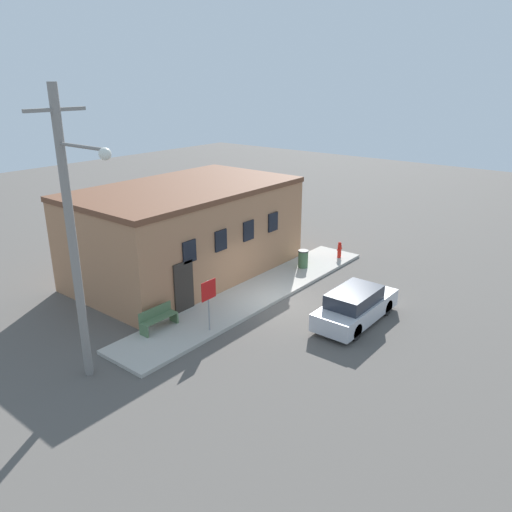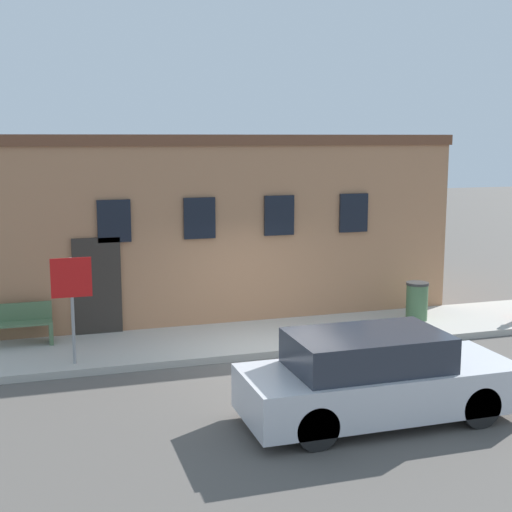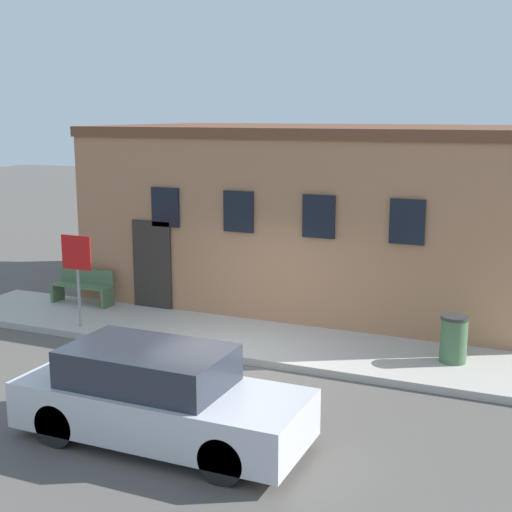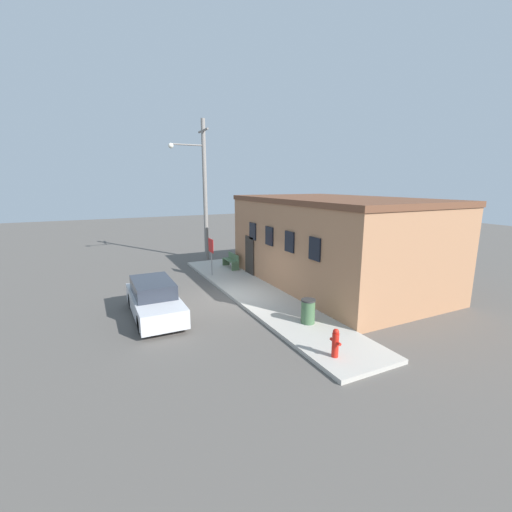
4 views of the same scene
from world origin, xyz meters
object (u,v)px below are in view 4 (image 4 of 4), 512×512
utility_pole (203,187)px  parked_car (154,300)px  trash_bin (308,311)px  stop_sign (211,250)px  bench (231,261)px  fire_hydrant (335,343)px

utility_pole → parked_car: (8.64, -4.81, -4.09)m
utility_pole → trash_bin: bearing=-0.5°
trash_bin → stop_sign: bearing=-172.9°
stop_sign → bench: bearing=124.6°
stop_sign → bench: (-1.10, 1.60, -0.98)m
utility_pole → parked_car: utility_pole is taller
bench → parked_car: bearing=-45.0°
fire_hydrant → stop_sign: stop_sign is taller
bench → trash_bin: size_ratio=1.76×
trash_bin → bench: bearing=175.8°
bench → fire_hydrant: bearing=-6.9°
parked_car → stop_sign: bearing=138.5°
trash_bin → parked_car: (-3.42, -4.71, 0.08)m
stop_sign → parked_car: size_ratio=0.47×
stop_sign → utility_pole: size_ratio=0.22×
bench → utility_pole: bearing=-170.6°
fire_hydrant → trash_bin: trash_bin is taller
fire_hydrant → trash_bin: size_ratio=0.98×
utility_pole → bench: bearing=9.4°
fire_hydrant → bench: 11.22m
stop_sign → parked_car: 5.74m
trash_bin → parked_car: bearing=-126.0°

